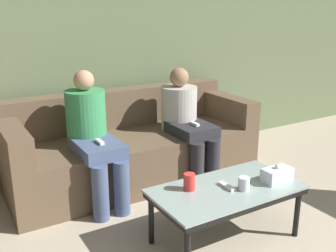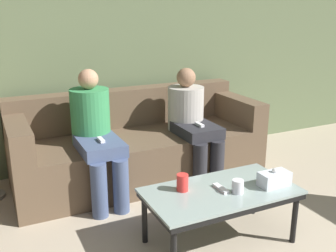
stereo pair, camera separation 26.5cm
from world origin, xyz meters
TOP-DOWN VIEW (x-y plane):
  - wall_back at (0.00, 3.49)m, footprint 12.00×0.06m
  - couch at (0.00, 2.96)m, footprint 2.34×0.89m
  - coffee_table at (0.10, 1.65)m, footprint 1.05×0.56m
  - cup_near_left at (-0.14, 1.76)m, footprint 0.08×0.08m
  - cup_near_right at (0.17, 1.56)m, footprint 0.08×0.08m
  - tissue_box at (0.47, 1.55)m, footprint 0.22×0.12m
  - game_remote at (0.10, 1.65)m, footprint 0.04×0.15m
  - seated_person_left_end at (-0.47, 2.74)m, footprint 0.34×0.73m
  - seated_person_mid_left at (0.47, 2.74)m, footprint 0.35×0.69m

SIDE VIEW (x-z plane):
  - couch at x=0.00m, z-range -0.10..0.73m
  - coffee_table at x=0.10m, z-range 0.16..0.57m
  - game_remote at x=0.10m, z-range 0.41..0.43m
  - cup_near_right at x=0.17m, z-range 0.41..0.50m
  - tissue_box at x=0.47m, z-range 0.39..0.53m
  - cup_near_left at x=-0.14m, z-range 0.41..0.53m
  - seated_person_mid_left at x=0.47m, z-range 0.05..1.11m
  - seated_person_left_end at x=-0.47m, z-range 0.05..1.16m
  - wall_back at x=0.00m, z-range 0.00..2.60m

